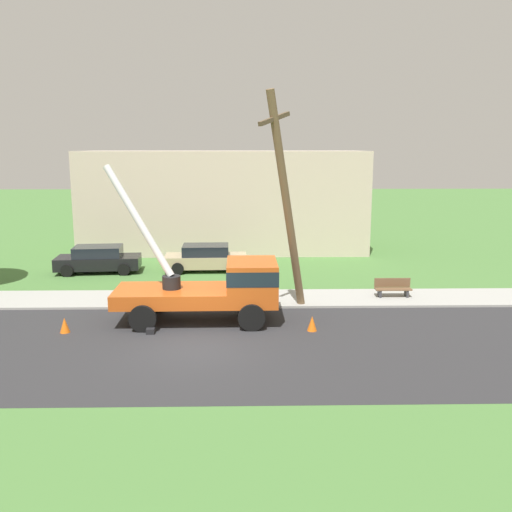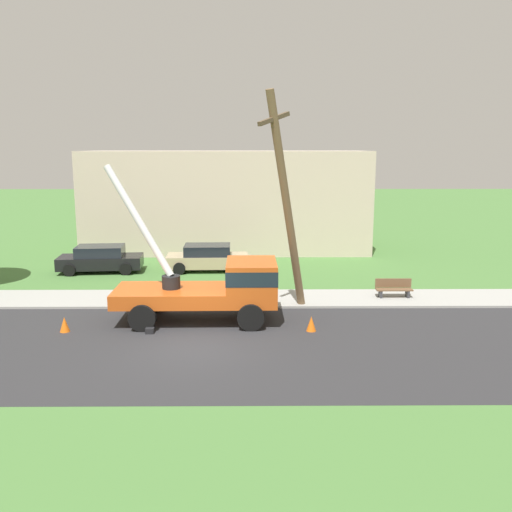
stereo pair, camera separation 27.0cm
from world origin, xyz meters
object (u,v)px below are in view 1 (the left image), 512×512
object	(u,v)px
leaning_utility_pole	(286,202)
traffic_cone_behind	(65,325)
utility_truck	(218,285)
park_bench	(393,288)
parked_sedan_tan	(206,258)
parked_sedan_black	(98,259)
traffic_cone_ahead	(312,323)

from	to	relation	value
leaning_utility_pole	traffic_cone_behind	bearing A→B (deg)	-163.47
utility_truck	park_bench	size ratio (longest dim) A/B	4.24
park_bench	parked_sedan_tan	bearing A→B (deg)	146.11
parked_sedan_black	parked_sedan_tan	distance (m)	5.76
parked_sedan_black	park_bench	size ratio (longest dim) A/B	2.84
traffic_cone_ahead	park_bench	world-z (taller)	park_bench
park_bench	traffic_cone_behind	bearing A→B (deg)	-161.68
traffic_cone_behind	parked_sedan_black	bearing A→B (deg)	97.64
utility_truck	parked_sedan_tan	distance (m)	8.98
leaning_utility_pole	traffic_cone_ahead	xyz separation A→B (m)	(0.81, -2.42, -4.23)
traffic_cone_behind	parked_sedan_tan	world-z (taller)	parked_sedan_tan
utility_truck	parked_sedan_black	distance (m)	11.03
leaning_utility_pole	parked_sedan_tan	xyz separation A→B (m)	(-3.78, 7.76, -3.80)
traffic_cone_ahead	parked_sedan_black	world-z (taller)	parked_sedan_black
utility_truck	parked_sedan_tan	bearing A→B (deg)	97.08
traffic_cone_behind	utility_truck	bearing A→B (deg)	13.32
leaning_utility_pole	utility_truck	bearing A→B (deg)	-157.20
traffic_cone_ahead	parked_sedan_tan	world-z (taller)	parked_sedan_tan
utility_truck	parked_sedan_black	size ratio (longest dim) A/B	1.50
parked_sedan_tan	park_bench	world-z (taller)	parked_sedan_tan
traffic_cone_behind	parked_sedan_tan	xyz separation A→B (m)	(4.42, 10.19, 0.43)
park_bench	leaning_utility_pole	bearing A→B (deg)	-158.77
traffic_cone_ahead	parked_sedan_black	bearing A→B (deg)	136.23
traffic_cone_ahead	park_bench	distance (m)	5.98
parked_sedan_tan	park_bench	size ratio (longest dim) A/B	2.78
utility_truck	parked_sedan_tan	xyz separation A→B (m)	(-1.10, 8.88, -0.70)
traffic_cone_ahead	parked_sedan_black	distance (m)	14.32
parked_sedan_black	traffic_cone_ahead	bearing A→B (deg)	-43.77
utility_truck	traffic_cone_ahead	distance (m)	3.88
parked_sedan_tan	park_bench	xyz separation A→B (m)	(8.70, -5.85, -0.25)
leaning_utility_pole	parked_sedan_tan	size ratio (longest dim) A/B	1.98
leaning_utility_pole	park_bench	size ratio (longest dim) A/B	5.49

